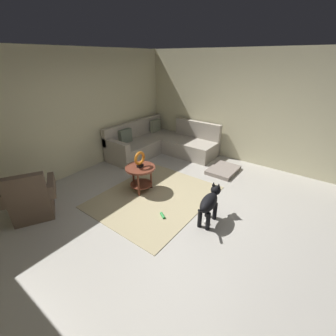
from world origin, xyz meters
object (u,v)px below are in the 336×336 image
(dog_toy_ball, at_px, (206,222))
(armchair, at_px, (31,200))
(sectional_couch, at_px, (160,144))
(dog_bed_mat, at_px, (223,170))
(dog, at_px, (210,202))
(side_table, at_px, (141,172))
(dog_toy_rope, at_px, (163,216))
(torus_sculpture, at_px, (140,159))

(dog_toy_ball, bearing_deg, armchair, 122.64)
(sectional_couch, xyz_separation_m, dog_bed_mat, (-0.01, -1.94, -0.24))
(sectional_couch, distance_m, dog, 3.13)
(armchair, relative_size, dog_toy_ball, 12.07)
(side_table, xyz_separation_m, dog, (-0.05, -1.57, -0.04))
(sectional_couch, bearing_deg, side_table, -152.60)
(side_table, height_order, dog_bed_mat, side_table)
(armchair, bearing_deg, dog, -27.79)
(dog, bearing_deg, dog_bed_mat, 101.27)
(sectional_couch, height_order, dog_bed_mat, sectional_couch)
(dog_bed_mat, bearing_deg, dog, -162.96)
(dog_toy_ball, distance_m, dog_toy_rope, 0.75)
(dog_bed_mat, bearing_deg, sectional_couch, 89.84)
(sectional_couch, height_order, torus_sculpture, sectional_couch)
(dog, bearing_deg, torus_sculpture, 172.39)
(armchair, height_order, dog_toy_ball, armchair)
(dog_toy_ball, bearing_deg, sectional_couch, 52.30)
(side_table, distance_m, torus_sculpture, 0.29)
(sectional_couch, distance_m, armchair, 3.54)
(armchair, distance_m, dog_toy_ball, 2.96)
(armchair, bearing_deg, sectional_couch, 28.65)
(side_table, bearing_deg, dog_toy_rope, -115.45)
(sectional_couch, xyz_separation_m, dog_toy_rope, (-2.23, -1.83, -0.26))
(torus_sculpture, distance_m, dog_toy_ball, 1.72)
(sectional_couch, xyz_separation_m, dog, (-1.86, -2.51, 0.09))
(dog_bed_mat, bearing_deg, torus_sculpture, 150.95)
(dog_bed_mat, height_order, dog_toy_ball, dog_bed_mat)
(sectional_couch, height_order, dog_toy_ball, sectional_couch)
(dog_bed_mat, distance_m, dog_toy_rope, 2.23)
(torus_sculpture, relative_size, dog_toy_rope, 2.17)
(dog_toy_rope, bearing_deg, torus_sculpture, 64.55)
(torus_sculpture, bearing_deg, side_table, 75.96)
(dog_toy_rope, bearing_deg, sectional_couch, 39.29)
(armchair, bearing_deg, torus_sculpture, 0.50)
(dog_bed_mat, bearing_deg, side_table, 150.95)
(side_table, distance_m, dog, 1.57)
(torus_sculpture, distance_m, dog, 1.61)
(torus_sculpture, bearing_deg, armchair, 152.43)
(torus_sculpture, height_order, dog_toy_ball, torus_sculpture)
(dog_bed_mat, height_order, dog, dog)
(armchair, bearing_deg, dog_toy_ball, -29.29)
(torus_sculpture, bearing_deg, dog_bed_mat, -29.05)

